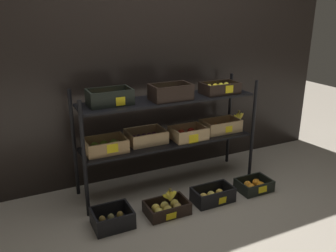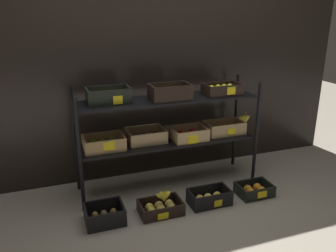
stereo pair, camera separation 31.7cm
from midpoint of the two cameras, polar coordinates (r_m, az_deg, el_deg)
name	(u,v)px [view 2 (the right image)]	position (r m, az deg, el deg)	size (l,w,h in m)	color
ground_plane	(168,184)	(3.41, 2.70, -9.49)	(10.00, 10.00, 0.00)	gray
storefront_wall	(154,87)	(3.45, 0.43, 6.39)	(4.03, 0.12, 1.75)	black
display_rack	(167,120)	(3.15, 2.76, 0.98)	(1.76, 0.42, 0.99)	black
crate_ground_kiwi	(105,216)	(2.87, -7.05, -14.41)	(0.30, 0.25, 0.14)	black
crate_ground_apple_gold	(160,208)	(2.97, 1.91, -13.28)	(0.35, 0.24, 0.10)	black
crate_ground_center_apple_gold	(209,198)	(3.12, 9.68, -11.60)	(0.36, 0.21, 0.13)	black
crate_ground_orange	(254,190)	(3.35, 16.55, -10.04)	(0.31, 0.23, 0.11)	black
banana_bunch_loose	(164,196)	(2.91, 2.48, -11.37)	(0.14, 0.04, 0.12)	brown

